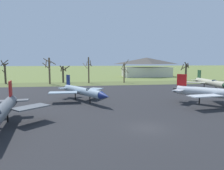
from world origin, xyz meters
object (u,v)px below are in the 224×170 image
Objects in this scene: jet_fighter_front_left at (83,91)px; jet_fighter_front_right at (211,82)px; jet_fighter_rear_center at (221,93)px; visitor_building at (147,67)px; jet_fighter_rear_left at (1,112)px.

jet_fighter_front_right reaches higher than jet_fighter_front_left.
visitor_building is at bearing 82.18° from jet_fighter_rear_center.
jet_fighter_front_right is at bearing -89.25° from visitor_building.
jet_fighter_rear_center is 0.59× the size of visitor_building.
jet_fighter_front_left is 32.28m from jet_fighter_front_right.
jet_fighter_front_right is 46.22m from jet_fighter_rear_left.
jet_fighter_rear_left is 81.71m from visitor_building.
jet_fighter_rear_left is at bearing -148.87° from jet_fighter_front_right.
jet_fighter_front_left is at bearing 59.15° from jet_fighter_rear_left.
jet_fighter_front_right reaches higher than jet_fighter_rear_left.
visitor_building is at bearing 62.15° from jet_fighter_front_left.
jet_fighter_front_left is 0.99× the size of jet_fighter_rear_center.
visitor_building is (-0.63, 47.90, 2.31)m from jet_fighter_front_right.
jet_fighter_front_right is at bearing 16.88° from jet_fighter_front_left.
jet_fighter_front_right is at bearing 60.59° from jet_fighter_rear_center.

